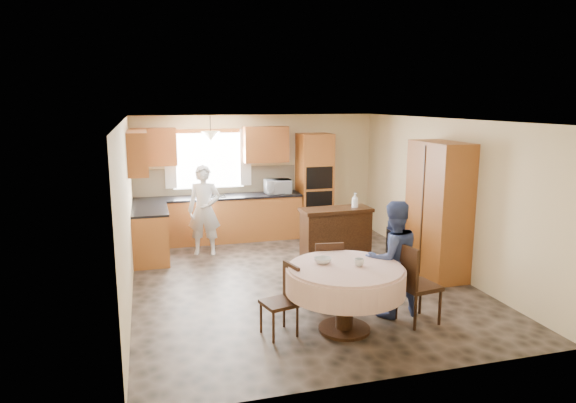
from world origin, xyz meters
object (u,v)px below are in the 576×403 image
(cupboard, at_px, (438,210))
(person_dining, at_px, (393,259))
(sideboard, at_px, (336,236))
(chair_left, at_px, (284,296))
(dining_table, at_px, (345,281))
(chair_right, at_px, (414,280))
(person_sink, at_px, (204,210))
(chair_back, at_px, (327,270))
(oven_tower, at_px, (314,185))

(cupboard, xyz_separation_m, person_dining, (-1.42, -1.25, -0.31))
(sideboard, height_order, chair_left, sideboard)
(sideboard, xyz_separation_m, cupboard, (1.28, -1.16, 0.64))
(dining_table, distance_m, person_dining, 0.83)
(chair_right, relative_size, person_sink, 0.62)
(chair_back, height_order, person_sink, person_sink)
(cupboard, bearing_deg, chair_back, -160.60)
(chair_right, distance_m, person_sink, 4.32)
(chair_back, bearing_deg, sideboard, -106.59)
(cupboard, relative_size, dining_table, 1.50)
(person_dining, bearing_deg, chair_right, 113.19)
(oven_tower, distance_m, sideboard, 1.94)
(sideboard, relative_size, chair_right, 1.20)
(sideboard, bearing_deg, cupboard, -43.92)
(chair_left, xyz_separation_m, chair_back, (0.79, 0.66, 0.03))
(sideboard, distance_m, cupboard, 1.84)
(cupboard, distance_m, chair_left, 3.30)
(cupboard, relative_size, chair_back, 2.33)
(chair_back, bearing_deg, person_sink, -58.32)
(chair_back, relative_size, chair_right, 0.90)
(sideboard, xyz_separation_m, person_dining, (-0.14, -2.41, 0.32))
(oven_tower, distance_m, person_dining, 4.26)
(oven_tower, xyz_separation_m, person_dining, (-0.35, -4.23, -0.29))
(chair_back, bearing_deg, oven_tower, -98.52)
(oven_tower, xyz_separation_m, person_sink, (-2.38, -0.82, -0.24))
(sideboard, bearing_deg, chair_left, -124.38)
(sideboard, xyz_separation_m, chair_left, (-1.64, -2.57, 0.04))
(dining_table, relative_size, chair_back, 1.56)
(cupboard, bearing_deg, oven_tower, 109.72)
(cupboard, bearing_deg, sideboard, 137.99)
(cupboard, height_order, dining_table, cupboard)
(person_sink, distance_m, person_dining, 3.97)
(oven_tower, height_order, chair_back, oven_tower)
(sideboard, height_order, dining_table, sideboard)
(person_dining, bearing_deg, chair_back, -37.14)
(chair_right, xyz_separation_m, person_sink, (-2.17, 3.72, 0.26))
(chair_left, bearing_deg, chair_back, 115.91)
(chair_left, bearing_deg, cupboard, 101.72)
(chair_back, height_order, chair_right, chair_right)
(chair_back, xyz_separation_m, person_dining, (0.71, -0.50, 0.25))
(chair_back, xyz_separation_m, person_sink, (-1.32, 2.92, 0.31))
(cupboard, distance_m, dining_table, 2.70)
(person_sink, relative_size, person_dining, 1.07)
(cupboard, height_order, chair_left, cupboard)
(dining_table, bearing_deg, sideboard, 71.43)
(dining_table, xyz_separation_m, person_dining, (0.77, 0.28, 0.12))
(chair_left, bearing_deg, person_sink, 174.31)
(chair_right, bearing_deg, chair_back, 37.87)
(person_dining, bearing_deg, chair_left, 4.13)
(person_sink, height_order, person_dining, person_sink)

